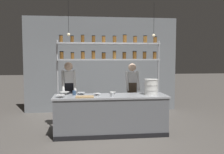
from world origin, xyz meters
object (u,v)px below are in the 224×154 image
object	(u,v)px
prep_bowl_center_back	(113,93)
serving_cup_by_board	(74,93)
spice_shelf_unit	(110,54)
chef_center	(132,90)
prep_bowl_near_left	(97,94)
cutting_board	(85,97)
prep_bowl_far_left	(61,96)
container_stack	(151,87)
chef_left	(69,90)
serving_cup_front	(112,95)
prep_bowl_near_right	(81,93)
prep_bowl_center_front	(65,93)

from	to	relation	value
prep_bowl_center_back	serving_cup_by_board	distance (m)	0.93
spice_shelf_unit	chef_center	world-z (taller)	spice_shelf_unit
prep_bowl_center_back	serving_cup_by_board	xyz separation A→B (m)	(-0.93, -0.11, 0.03)
prep_bowl_near_left	serving_cup_by_board	size ratio (longest dim) A/B	1.56
cutting_board	prep_bowl_far_left	xyz separation A→B (m)	(-0.53, 0.05, 0.02)
chef_center	container_stack	xyz separation A→B (m)	(0.29, -0.81, 0.16)
chef_left	prep_bowl_near_left	world-z (taller)	chef_left
prep_bowl_center_back	serving_cup_front	size ratio (longest dim) A/B	1.85
cutting_board	prep_bowl_far_left	size ratio (longest dim) A/B	1.93
container_stack	serving_cup_by_board	bearing A→B (deg)	175.14
prep_bowl_far_left	serving_cup_by_board	world-z (taller)	serving_cup_by_board
spice_shelf_unit	prep_bowl_far_left	size ratio (longest dim) A/B	12.17
prep_bowl_center_back	prep_bowl_near_left	bearing A→B (deg)	-154.77
cutting_board	serving_cup_front	bearing A→B (deg)	4.31
container_stack	prep_bowl_far_left	xyz separation A→B (m)	(-2.09, -0.15, -0.16)
prep_bowl_near_left	prep_bowl_center_back	bearing A→B (deg)	25.23
cutting_board	prep_bowl_near_right	xyz separation A→B (m)	(-0.08, 0.44, 0.01)
chef_left	prep_bowl_near_left	xyz separation A→B (m)	(0.68, -0.59, -0.03)
prep_bowl_near_left	prep_bowl_center_front	bearing A→B (deg)	165.75
spice_shelf_unit	prep_bowl_far_left	world-z (taller)	spice_shelf_unit
chef_center	prep_bowl_center_back	world-z (taller)	chef_center
prep_bowl_center_back	prep_bowl_near_right	world-z (taller)	prep_bowl_near_right
prep_bowl_far_left	container_stack	bearing A→B (deg)	4.22
spice_shelf_unit	chef_left	bearing A→B (deg)	161.98
spice_shelf_unit	prep_bowl_far_left	bearing A→B (deg)	-156.77
chef_left	chef_center	distance (m)	1.67
spice_shelf_unit	prep_bowl_center_front	bearing A→B (deg)	-176.30
chef_left	serving_cup_by_board	bearing A→B (deg)	-81.56
serving_cup_front	prep_bowl_center_back	bearing A→B (deg)	81.10
chef_center	container_stack	bearing A→B (deg)	-70.63
chef_center	prep_bowl_far_left	world-z (taller)	chef_center
prep_bowl_far_left	prep_bowl_center_back	bearing A→B (deg)	18.92
spice_shelf_unit	chef_center	distance (m)	1.25
cutting_board	serving_cup_front	distance (m)	0.62
serving_cup_by_board	container_stack	bearing A→B (deg)	-4.86
chef_left	prep_bowl_center_back	size ratio (longest dim) A/B	10.27
prep_bowl_center_back	prep_bowl_near_right	xyz separation A→B (m)	(-0.76, -0.03, 0.00)
prep_bowl_far_left	serving_cup_front	distance (m)	1.15
cutting_board	prep_bowl_center_back	xyz separation A→B (m)	(0.69, 0.46, 0.01)
cutting_board	chef_left	bearing A→B (deg)	114.29
serving_cup_front	prep_bowl_far_left	bearing A→B (deg)	179.93
cutting_board	prep_bowl_center_back	distance (m)	0.83
chef_left	cutting_board	bearing A→B (deg)	-73.69
cutting_board	prep_bowl_far_left	world-z (taller)	prep_bowl_far_left
prep_bowl_center_front	prep_bowl_near_right	world-z (taller)	prep_bowl_center_front
chef_center	prep_bowl_near_right	bearing A→B (deg)	-157.32
prep_bowl_center_back	serving_cup_by_board	world-z (taller)	serving_cup_by_board
prep_bowl_center_back	cutting_board	bearing A→B (deg)	-145.96
chef_left	chef_center	xyz separation A→B (m)	(1.66, 0.15, -0.03)
spice_shelf_unit	prep_bowl_center_back	xyz separation A→B (m)	(0.07, -0.07, -0.95)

